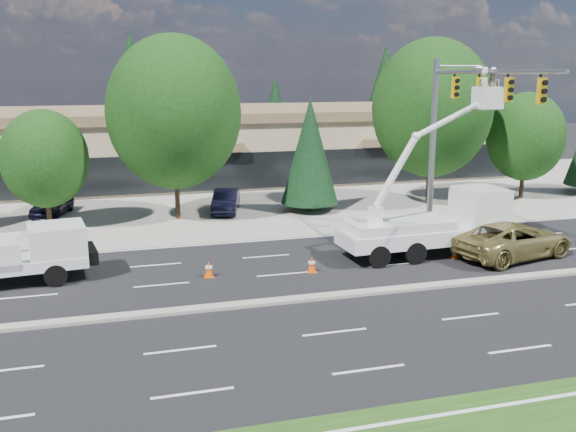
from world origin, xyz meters
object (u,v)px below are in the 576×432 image
object	(u,v)px
signal_mast	(456,118)
minivan	(513,240)
utility_pickup	(20,261)
bucket_truck	(441,214)

from	to	relation	value
signal_mast	minivan	distance (m)	6.79
utility_pickup	bucket_truck	world-z (taller)	bucket_truck
signal_mast	bucket_truck	size ratio (longest dim) A/B	1.18
utility_pickup	minivan	size ratio (longest dim) A/B	1.04
signal_mast	bucket_truck	distance (m)	5.48
utility_pickup	minivan	bearing A→B (deg)	-13.54
utility_pickup	minivan	distance (m)	21.29
signal_mast	bucket_truck	world-z (taller)	signal_mast
signal_mast	utility_pickup	bearing A→B (deg)	-174.34
bucket_truck	minivan	world-z (taller)	bucket_truck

